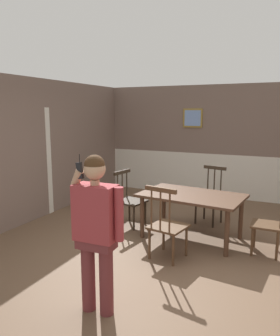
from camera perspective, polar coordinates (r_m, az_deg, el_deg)
The scene contains 9 objects.
ground_plane at distance 4.91m, azimuth 4.90°, elevation -14.53°, with size 7.75×7.75×0.00m, color brown.
room_back_partition at distance 7.92m, azimuth 13.85°, elevation 4.09°, with size 5.73×0.17×2.64m.
room_left_partition at distance 6.12m, azimuth -20.98°, elevation 2.55°, with size 0.13×7.04×2.64m.
dining_table at distance 5.28m, azimuth 9.01°, elevation -5.45°, with size 1.68×1.13×0.73m.
chair_near_window at distance 5.85m, azimuth -1.82°, elevation -5.53°, with size 0.51×0.51×0.99m.
chair_by_doorway at distance 5.04m, azimuth 21.64°, elevation -8.90°, with size 0.41×0.41×1.00m.
chair_at_table_head at distance 6.11m, azimuth 12.13°, elevation -5.05°, with size 0.51×0.51×1.04m.
chair_opposite_corner at distance 4.56m, azimuth 4.70°, elevation -9.85°, with size 0.55×0.55×1.05m.
person_figure at distance 3.27m, azimuth -7.59°, elevation -9.83°, with size 0.57×0.25×1.62m.
Camera 1 is at (1.51, -4.21, 2.03)m, focal length 34.93 mm.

